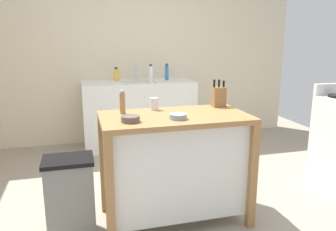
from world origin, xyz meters
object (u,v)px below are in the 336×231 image
at_px(knife_block, 219,96).
at_px(bottle_hand_soap, 167,72).
at_px(drinking_cup, 154,104).
at_px(trash_bin, 71,198).
at_px(bottle_dish_soap, 151,74).
at_px(bowl_ceramic_small, 178,116).
at_px(sink_faucet, 136,72).
at_px(pepper_grinder, 122,102).
at_px(bottle_spray_cleaner, 116,75).
at_px(bowl_ceramic_wide, 130,119).
at_px(kitchen_island, 175,162).

distance_m(knife_block, bottle_hand_soap, 1.83).
height_order(drinking_cup, bottle_hand_soap, bottle_hand_soap).
distance_m(trash_bin, bottle_dish_soap, 2.37).
bearing_deg(bowl_ceramic_small, trash_bin, 174.59).
height_order(knife_block, sink_faucet, knife_block).
bearing_deg(pepper_grinder, bottle_hand_soap, 65.35).
distance_m(bowl_ceramic_small, bottle_dish_soap, 2.10).
height_order(drinking_cup, trash_bin, drinking_cup).
bearing_deg(bowl_ceramic_small, sink_faucet, 87.78).
bearing_deg(pepper_grinder, knife_block, 4.12).
relative_size(drinking_cup, pepper_grinder, 0.53).
bearing_deg(bottle_hand_soap, bottle_dish_soap, -159.95).
xyz_separation_m(knife_block, drinking_cup, (-0.57, 0.01, -0.04)).
relative_size(trash_bin, bottle_spray_cleaner, 3.30).
height_order(bowl_ceramic_small, sink_faucet, sink_faucet).
relative_size(pepper_grinder, sink_faucet, 0.88).
xyz_separation_m(trash_bin, bottle_dish_soap, (1.05, 2.00, 0.68)).
height_order(bowl_ceramic_small, bottle_dish_soap, bottle_dish_soap).
relative_size(sink_faucet, bottle_dish_soap, 0.95).
bearing_deg(drinking_cup, bottle_dish_soap, 78.47).
bearing_deg(sink_faucet, knife_block, -78.79).
relative_size(knife_block, sink_faucet, 1.08).
relative_size(trash_bin, sink_faucet, 2.86).
distance_m(bowl_ceramic_small, bottle_hand_soap, 2.23).
bearing_deg(sink_faucet, trash_bin, -112.09).
bearing_deg(bottle_spray_cleaner, knife_block, -70.65).
bearing_deg(bowl_ceramic_small, drinking_cup, 105.95).
bearing_deg(knife_block, bottle_spray_cleaner, 109.35).
distance_m(bottle_hand_soap, bottle_dish_soap, 0.26).
xyz_separation_m(sink_faucet, bottle_dish_soap, (0.16, -0.19, -0.00)).
xyz_separation_m(bowl_ceramic_wide, pepper_grinder, (-0.02, 0.27, 0.07)).
bearing_deg(bottle_hand_soap, sink_faucet, 166.32).
height_order(trash_bin, bottle_hand_soap, bottle_hand_soap).
bearing_deg(bowl_ceramic_small, pepper_grinder, 142.91).
xyz_separation_m(bowl_ceramic_small, bottle_hand_soap, (0.50, 2.17, 0.09)).
distance_m(bowl_ceramic_small, drinking_cup, 0.37).
xyz_separation_m(bottle_spray_cleaner, bottle_dish_soap, (0.44, -0.14, 0.02)).
bearing_deg(bottle_hand_soap, bowl_ceramic_wide, -111.44).
xyz_separation_m(sink_faucet, bottle_hand_soap, (0.41, -0.10, -0.00)).
bearing_deg(bottle_dish_soap, knife_block, -82.86).
xyz_separation_m(kitchen_island, bowl_ceramic_small, (-0.01, -0.13, 0.41)).
height_order(knife_block, pepper_grinder, knife_block).
height_order(bottle_spray_cleaner, bottle_dish_soap, bottle_dish_soap).
distance_m(pepper_grinder, trash_bin, 0.81).
distance_m(kitchen_island, bowl_ceramic_wide, 0.57).
bearing_deg(knife_block, sink_faucet, 101.21).
height_order(kitchen_island, knife_block, knife_block).
relative_size(drinking_cup, bottle_dish_soap, 0.44).
bearing_deg(sink_faucet, kitchen_island, -91.98).
bearing_deg(pepper_grinder, bottle_spray_cleaner, 84.71).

